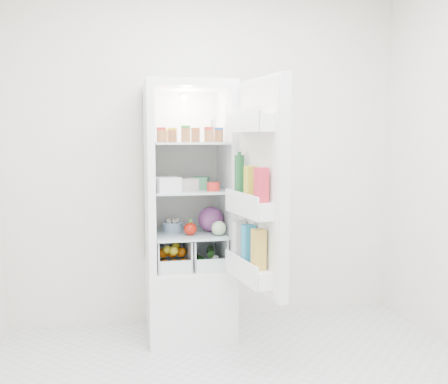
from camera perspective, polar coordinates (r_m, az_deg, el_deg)
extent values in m
cube|color=white|center=(3.85, -1.72, 4.47)|extent=(3.00, 0.02, 2.60)
cube|color=white|center=(3.72, -3.99, -12.10)|extent=(0.60, 0.60, 0.50)
cube|color=white|center=(3.55, -4.18, 12.00)|extent=(0.60, 0.60, 0.05)
cube|color=white|center=(3.81, -4.64, 1.81)|extent=(0.60, 0.05, 1.25)
cube|color=white|center=(3.52, -8.55, 1.39)|extent=(0.05, 0.60, 1.25)
cube|color=white|center=(3.59, 0.26, 1.55)|extent=(0.05, 0.60, 1.25)
cube|color=white|center=(3.78, -4.59, 1.77)|extent=(0.50, 0.01, 1.25)
sphere|color=white|center=(3.75, -4.60, 10.68)|extent=(0.05, 0.05, 0.05)
cube|color=silver|center=(3.57, -4.00, -4.73)|extent=(0.49, 0.53, 0.01)
cube|color=silver|center=(3.52, -4.04, 0.22)|extent=(0.49, 0.53, 0.02)
cube|color=silver|center=(3.50, -4.08, 5.60)|extent=(0.49, 0.53, 0.02)
cylinder|color=#B21919|center=(3.35, -7.19, 6.40)|extent=(0.06, 0.06, 0.08)
cylinder|color=gold|center=(3.41, -5.91, 6.41)|extent=(0.06, 0.06, 0.08)
cylinder|color=#267226|center=(3.33, -4.40, 6.43)|extent=(0.06, 0.06, 0.08)
cylinder|color=brown|center=(3.44, -3.28, 6.43)|extent=(0.06, 0.06, 0.08)
cylinder|color=#B21919|center=(3.39, -1.76, 6.44)|extent=(0.06, 0.06, 0.08)
cylinder|color=#194C8C|center=(3.45, -0.58, 6.44)|extent=(0.06, 0.06, 0.08)
cylinder|color=#BF8C19|center=(3.58, -6.84, 6.38)|extent=(0.06, 0.06, 0.08)
cylinder|color=white|center=(3.51, -1.31, 7.02)|extent=(0.05, 0.05, 0.16)
cube|color=silver|center=(3.34, -6.57, 0.85)|extent=(0.19, 0.19, 0.10)
cube|color=beige|center=(3.51, -4.27, 0.96)|extent=(0.16, 0.16, 0.08)
cylinder|color=red|center=(3.39, -1.23, 0.63)|extent=(0.10, 0.10, 0.06)
cube|color=silver|center=(3.62, -5.18, 0.83)|extent=(0.19, 0.16, 0.04)
cube|color=#3C8454|center=(3.54, -2.67, 1.07)|extent=(0.14, 0.17, 0.08)
sphere|color=#541C54|center=(3.57, -1.54, -3.11)|extent=(0.18, 0.18, 0.18)
sphere|color=#B6180B|center=(3.45, -3.87, -4.23)|extent=(0.09, 0.09, 0.09)
cylinder|color=#8DAED3|center=(3.61, -5.88, -3.96)|extent=(0.14, 0.14, 0.07)
sphere|color=#AED29D|center=(3.44, -0.61, -4.16)|extent=(0.10, 0.10, 0.10)
sphere|color=orange|center=(3.47, -6.81, -8.28)|extent=(0.07, 0.07, 0.07)
sphere|color=orange|center=(3.48, -5.73, -8.24)|extent=(0.07, 0.07, 0.07)
sphere|color=orange|center=(3.49, -4.66, -8.20)|extent=(0.07, 0.07, 0.07)
sphere|color=orange|center=(3.58, -6.98, -6.95)|extent=(0.07, 0.07, 0.07)
sphere|color=orange|center=(3.58, -5.94, -6.91)|extent=(0.07, 0.07, 0.07)
sphere|color=orange|center=(3.59, -4.90, -6.88)|extent=(0.07, 0.07, 0.07)
sphere|color=yellow|center=(3.51, -6.50, -6.60)|extent=(0.06, 0.06, 0.06)
sphere|color=yellow|center=(3.63, -5.55, -6.18)|extent=(0.06, 0.06, 0.06)
sphere|color=yellow|center=(3.48, -5.78, -6.72)|extent=(0.06, 0.06, 0.06)
cylinder|color=#1B511B|center=(3.62, -2.67, -7.80)|extent=(0.09, 0.21, 0.05)
cylinder|color=#1B511B|center=(3.67, -1.55, -6.80)|extent=(0.08, 0.21, 0.05)
sphere|color=white|center=(3.51, -1.71, -8.23)|extent=(0.05, 0.05, 0.05)
sphere|color=white|center=(3.53, -0.96, -7.64)|extent=(0.05, 0.05, 0.05)
cube|color=white|center=(3.04, 4.42, 0.69)|extent=(0.15, 0.60, 1.30)
cube|color=white|center=(3.02, 3.81, 0.67)|extent=(0.10, 0.55, 1.26)
cube|color=white|center=(2.99, 2.98, 7.81)|extent=(0.19, 0.51, 0.10)
cube|color=white|center=(3.02, 2.93, -1.73)|extent=(0.19, 0.51, 0.10)
cube|color=white|center=(3.10, 2.89, -9.07)|extent=(0.19, 0.51, 0.10)
sphere|color=olive|center=(2.88, 3.85, 9.06)|extent=(0.05, 0.05, 0.05)
sphere|color=olive|center=(2.95, 3.20, 8.99)|extent=(0.05, 0.05, 0.05)
sphere|color=olive|center=(3.03, 2.59, 8.92)|extent=(0.05, 0.05, 0.05)
cylinder|color=#175027|center=(3.13, 1.77, 1.88)|extent=(0.06, 0.06, 0.26)
cube|color=gold|center=(2.97, 3.08, 1.06)|extent=(0.07, 0.07, 0.20)
cube|color=red|center=(2.84, 4.28, 0.80)|extent=(0.07, 0.07, 0.20)
cube|color=silver|center=(3.19, 1.75, -5.48)|extent=(0.08, 0.08, 0.24)
cube|color=#2896C8|center=(3.06, 2.81, -6.01)|extent=(0.08, 0.08, 0.24)
cube|color=gold|center=(2.92, 3.98, -6.58)|extent=(0.08, 0.08, 0.24)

